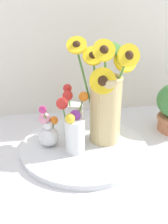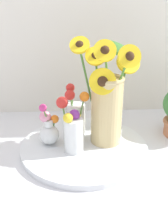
# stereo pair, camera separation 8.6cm
# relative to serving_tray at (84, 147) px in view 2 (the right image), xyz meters

# --- Properties ---
(ground_plane) EXTENTS (6.00, 6.00, 0.00)m
(ground_plane) POSITION_rel_serving_tray_xyz_m (0.02, -0.03, -0.01)
(ground_plane) COLOR silver
(serving_tray) EXTENTS (0.44, 0.44, 0.02)m
(serving_tray) POSITION_rel_serving_tray_xyz_m (0.00, 0.00, 0.00)
(serving_tray) COLOR silver
(serving_tray) RESTS_ON ground_plane
(mason_jar_sunflowers) EXTENTS (0.25, 0.18, 0.36)m
(mason_jar_sunflowers) POSITION_rel_serving_tray_xyz_m (0.08, 0.03, 0.16)
(mason_jar_sunflowers) COLOR #D1B77A
(mason_jar_sunflowers) RESTS_ON serving_tray
(vase_small_center) EXTENTS (0.09, 0.09, 0.18)m
(vase_small_center) POSITION_rel_serving_tray_xyz_m (-0.04, -0.03, 0.09)
(vase_small_center) COLOR white
(vase_small_center) RESTS_ON serving_tray
(vase_bulb_right) EXTENTS (0.07, 0.07, 0.15)m
(vase_bulb_right) POSITION_rel_serving_tray_xyz_m (-0.12, 0.02, 0.06)
(vase_bulb_right) COLOR white
(vase_bulb_right) RESTS_ON serving_tray
(vase_small_back) EXTENTS (0.08, 0.10, 0.19)m
(vase_small_back) POSITION_rel_serving_tray_xyz_m (-0.03, 0.08, 0.09)
(vase_small_back) COLOR white
(vase_small_back) RESTS_ON serving_tray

